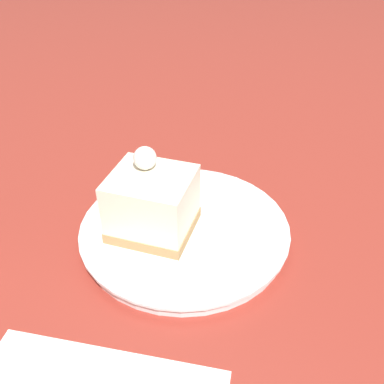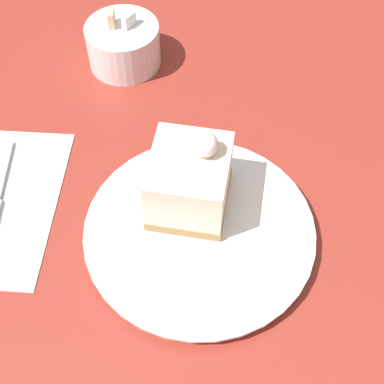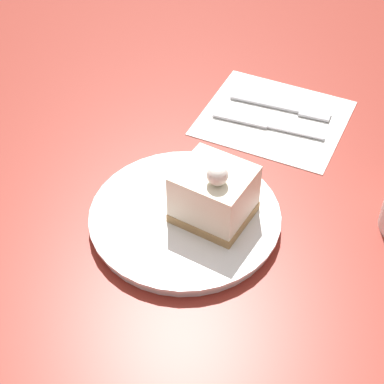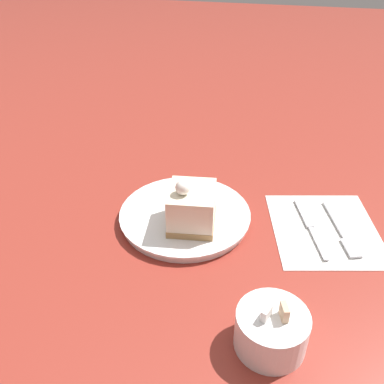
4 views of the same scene
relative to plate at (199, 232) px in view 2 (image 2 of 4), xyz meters
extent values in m
plane|color=maroon|center=(0.01, -0.03, -0.01)|extent=(4.00, 4.00, 0.00)
cylinder|color=white|center=(0.00, 0.00, 0.00)|extent=(0.24, 0.24, 0.02)
cylinder|color=white|center=(0.00, 0.00, 0.01)|extent=(0.25, 0.25, 0.00)
cube|color=#AD8451|center=(-0.02, 0.03, 0.01)|extent=(0.09, 0.10, 0.01)
cube|color=#EFE5C6|center=(-0.02, 0.03, 0.05)|extent=(0.09, 0.10, 0.06)
sphere|color=white|center=(-0.01, 0.04, 0.09)|extent=(0.03, 0.03, 0.03)
cube|color=#B2B2B7|center=(-0.25, 0.02, -0.01)|extent=(0.03, 0.09, 0.00)
cylinder|color=white|center=(-0.17, 0.25, 0.02)|extent=(0.10, 0.10, 0.06)
cube|color=#D8B28C|center=(-0.19, 0.25, 0.06)|extent=(0.01, 0.02, 0.02)
cube|color=white|center=(-0.16, 0.25, 0.06)|extent=(0.02, 0.02, 0.02)
camera|label=1|loc=(-0.35, -0.16, 0.34)|focal=40.00mm
camera|label=2|loc=(0.07, -0.29, 0.49)|focal=50.00mm
camera|label=3|loc=(0.45, 0.35, 0.60)|focal=60.00mm
camera|label=4|loc=(-0.14, 0.63, 0.50)|focal=40.00mm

